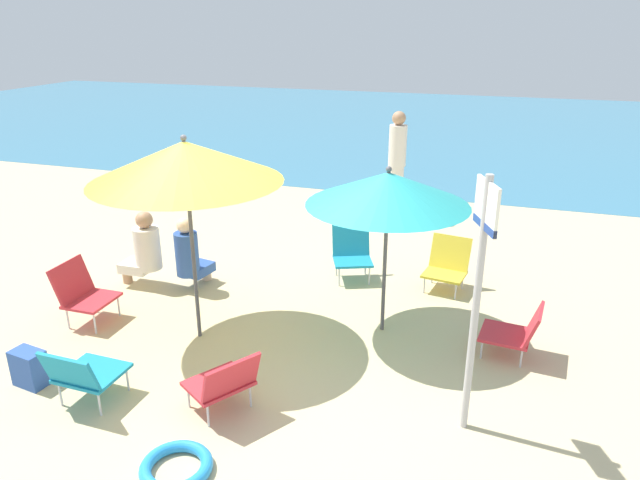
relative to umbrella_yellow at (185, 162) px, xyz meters
name	(u,v)px	position (x,y,z in m)	size (l,w,h in m)	color
ground_plane	(248,350)	(0.61, -0.11, -1.88)	(40.00, 40.00, 0.00)	#CCB789
sea_water	(432,125)	(0.61, 13.75, -1.88)	(40.00, 16.00, 0.01)	teal
umbrella_yellow	(185,162)	(0.00, 0.00, 0.00)	(1.86, 1.86, 2.14)	#4C4C51
umbrella_teal	(388,189)	(1.81, 0.73, -0.31)	(1.65, 1.65, 1.80)	#4C4C51
beach_chair_a	(352,250)	(1.14, 1.95, -1.51)	(0.63, 0.65, 0.69)	teal
beach_chair_b	(82,291)	(-1.36, -0.09, -1.52)	(0.53, 0.52, 0.68)	red
beach_chair_c	(83,373)	(-0.35, -1.35, -1.56)	(0.53, 0.57, 0.59)	teal
beach_chair_d	(224,381)	(0.84, -1.08, -1.57)	(0.70, 0.70, 0.58)	red
beach_chair_e	(517,331)	(3.17, 0.60, -1.60)	(0.60, 0.52, 0.55)	red
beach_chair_f	(447,264)	(2.34, 2.00, -1.56)	(0.56, 0.57, 0.64)	gold
person_a	(397,164)	(1.22, 4.48, -0.96)	(0.28, 0.28, 1.77)	silver
person_b	(190,255)	(-0.66, 1.02, -1.43)	(0.34, 0.54, 0.93)	#2D519E
person_c	(144,249)	(-1.23, 0.92, -1.39)	(0.56, 0.33, 0.98)	silver
warning_sign	(479,276)	(2.79, -0.64, -0.52)	(0.19, 0.39, 2.13)	#ADADB2
swim_ring	(176,467)	(0.81, -1.83, -1.83)	(0.54, 0.54, 0.09)	#238CD8
beach_bag	(29,368)	(-1.04, -1.25, -1.71)	(0.30, 0.19, 0.35)	#2D519E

